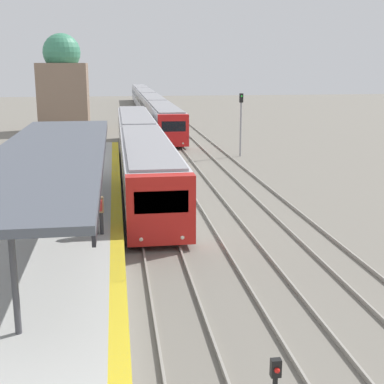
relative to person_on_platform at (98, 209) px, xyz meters
The scene contains 6 objects.
platform_canopy 2.74m from the person_on_platform, 161.32° to the left, with size 4.00×20.02×3.21m.
person_on_platform is the anchor object (origin of this frame).
train_near 17.08m from the person_on_platform, 82.00° to the left, with size 2.70×33.56×3.13m.
train_far 58.68m from the person_on_platform, 84.53° to the left, with size 2.65×66.23×3.12m.
signal_mast_far 23.91m from the person_on_platform, 63.98° to the left, with size 0.28×0.29×4.93m.
distant_domed_building 40.32m from the person_on_platform, 96.63° to the left, with size 5.12×5.12×10.30m.
Camera 1 is at (-1.63, -4.14, 7.16)m, focal length 50.00 mm.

